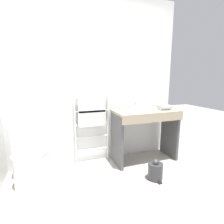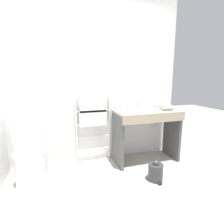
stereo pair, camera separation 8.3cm
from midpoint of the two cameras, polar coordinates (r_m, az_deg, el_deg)
wall_back at (r=2.77m, az=-5.05°, el=10.08°), size 2.78×0.12×2.56m
toilet at (r=2.51m, az=-24.17°, el=-13.39°), size 0.40×0.53×0.74m
towel_radiator at (r=2.71m, az=-5.27°, el=-1.07°), size 0.55×0.06×1.08m
vanity_counter at (r=2.82m, az=12.15°, el=-4.73°), size 1.00×0.52×0.83m
sink_basin at (r=2.77m, az=10.80°, el=1.20°), size 0.32×0.32×0.06m
faucet at (r=2.92m, az=9.25°, el=2.65°), size 0.02×0.10×0.12m
cup_near_wall at (r=2.75m, az=2.57°, el=1.70°), size 0.06×0.06×0.10m
cup_near_edge at (r=2.76m, az=4.74°, el=1.75°), size 0.07×0.07×0.10m
hair_dryer at (r=2.88m, az=18.37°, el=1.36°), size 0.23×0.17×0.08m
trash_bin at (r=2.49m, az=14.99°, el=-18.28°), size 0.19×0.23×0.28m
bath_mat at (r=2.11m, az=-22.88°, el=-28.47°), size 0.56×0.36×0.01m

